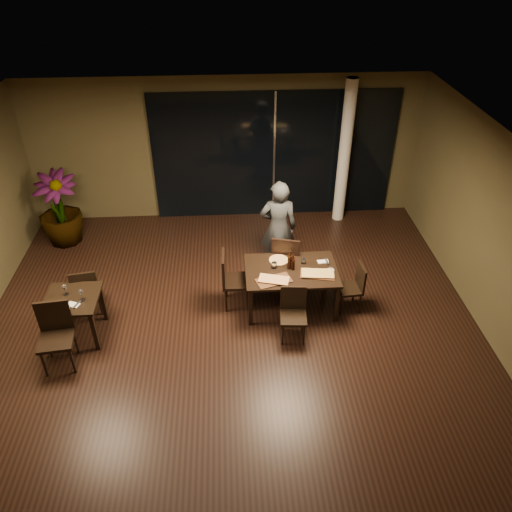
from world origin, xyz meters
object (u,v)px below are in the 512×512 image
at_px(chair_main_far, 286,258).
at_px(chair_side_far, 86,289).
at_px(chair_main_right, 354,285).
at_px(side_table, 73,304).
at_px(potted_plant, 59,209).
at_px(chair_main_left, 231,277).
at_px(chair_side_near, 56,331).
at_px(diner, 278,228).
at_px(bottle_c, 290,259).
at_px(main_table, 291,273).
at_px(bottle_a, 290,260).
at_px(chair_main_near, 293,310).
at_px(bottle_b, 293,262).

xyz_separation_m(chair_main_far, chair_side_far, (-3.32, -0.54, -0.08)).
distance_m(chair_main_far, chair_main_right, 1.26).
bearing_deg(side_table, chair_main_right, 5.04).
bearing_deg(potted_plant, chair_main_left, -33.29).
height_order(chair_side_near, diner, diner).
relative_size(chair_main_far, bottle_c, 3.46).
bearing_deg(chair_main_right, main_table, -100.53).
height_order(main_table, diner, diner).
distance_m(chair_main_far, bottle_a, 0.62).
relative_size(main_table, chair_side_near, 1.45).
bearing_deg(bottle_c, chair_side_far, -178.84).
distance_m(chair_side_far, potted_plant, 2.46).
distance_m(side_table, chair_main_right, 4.46).
height_order(main_table, chair_side_near, chair_side_near).
bearing_deg(chair_main_near, bottle_c, 91.86).
bearing_deg(bottle_c, bottle_a, -108.81).
bearing_deg(bottle_b, bottle_a, 150.14).
bearing_deg(chair_side_near, diner, 24.99).
xyz_separation_m(chair_main_near, potted_plant, (-4.25, 2.97, 0.26)).
bearing_deg(potted_plant, diner, -16.36).
bearing_deg(bottle_c, side_table, -170.08).
bearing_deg(side_table, chair_main_left, 13.92).
xyz_separation_m(potted_plant, bottle_b, (4.32, -2.26, 0.15)).
height_order(main_table, bottle_c, bottle_c).
bearing_deg(diner, chair_side_near, 34.45).
bearing_deg(chair_side_near, chair_main_near, -0.80).
bearing_deg(chair_main_far, bottle_a, 103.07).
xyz_separation_m(chair_main_right, potted_plant, (-5.33, 2.39, 0.28)).
height_order(chair_main_far, chair_main_left, chair_main_far).
bearing_deg(chair_side_far, diner, -171.52).
relative_size(chair_side_far, potted_plant, 0.60).
bearing_deg(chair_main_far, chair_main_right, 161.56).
height_order(chair_main_right, diner, diner).
height_order(chair_main_left, diner, diner).
height_order(chair_main_near, potted_plant, potted_plant).
bearing_deg(bottle_a, potted_plant, 152.37).
bearing_deg(main_table, side_table, -171.63).
relative_size(chair_main_left, chair_side_far, 1.13).
distance_m(diner, bottle_c, 0.96).
bearing_deg(main_table, diner, 96.17).
height_order(main_table, chair_main_far, chair_main_far).
bearing_deg(potted_plant, chair_side_far, -66.94).
height_order(chair_main_near, chair_main_right, chair_main_near).
xyz_separation_m(chair_main_far, bottle_a, (-0.01, -0.52, 0.34)).
relative_size(main_table, side_table, 1.88).
xyz_separation_m(main_table, bottle_b, (0.02, 0.02, 0.22)).
bearing_deg(bottle_b, chair_main_near, -95.52).
bearing_deg(bottle_b, chair_main_right, -6.97).
height_order(side_table, bottle_c, bottle_c).
xyz_separation_m(chair_main_right, bottle_a, (-1.06, 0.15, 0.45)).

